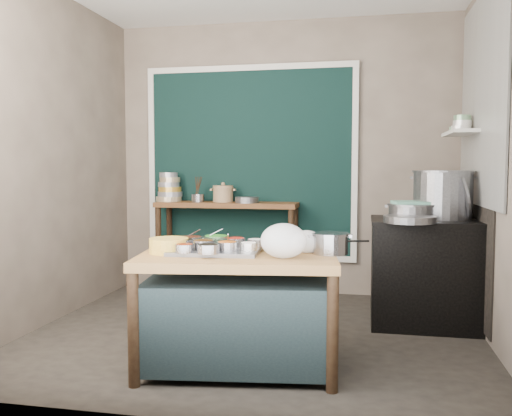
% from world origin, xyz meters
% --- Properties ---
extents(floor, '(3.50, 3.00, 0.02)m').
position_xyz_m(floor, '(0.00, 0.00, -0.01)').
color(floor, '#2E2923').
rests_on(floor, ground).
extents(back_wall, '(3.50, 0.02, 2.80)m').
position_xyz_m(back_wall, '(0.00, 1.51, 1.40)').
color(back_wall, '#7A6B5E').
rests_on(back_wall, floor).
extents(left_wall, '(0.02, 3.00, 2.80)m').
position_xyz_m(left_wall, '(-1.76, 0.00, 1.40)').
color(left_wall, '#7A6B5E').
rests_on(left_wall, floor).
extents(right_wall, '(0.02, 3.00, 2.80)m').
position_xyz_m(right_wall, '(1.76, 0.00, 1.40)').
color(right_wall, '#7A6B5E').
rests_on(right_wall, floor).
extents(curtain_panel, '(2.10, 0.02, 1.90)m').
position_xyz_m(curtain_panel, '(-0.35, 1.47, 1.35)').
color(curtain_panel, black).
rests_on(curtain_panel, back_wall).
extents(curtain_frame, '(2.22, 0.03, 2.02)m').
position_xyz_m(curtain_frame, '(-0.35, 1.46, 1.35)').
color(curtain_frame, beige).
rests_on(curtain_frame, back_wall).
extents(tile_panel, '(0.02, 1.70, 1.70)m').
position_xyz_m(tile_panel, '(1.74, 0.55, 1.85)').
color(tile_panel, '#B2B2AA').
rests_on(tile_panel, right_wall).
extents(soot_patch, '(0.01, 1.30, 1.30)m').
position_xyz_m(soot_patch, '(1.74, 0.65, 0.70)').
color(soot_patch, black).
rests_on(soot_patch, right_wall).
extents(wall_shelf, '(0.22, 0.70, 0.03)m').
position_xyz_m(wall_shelf, '(1.63, 0.85, 1.60)').
color(wall_shelf, beige).
rests_on(wall_shelf, right_wall).
extents(prep_table, '(1.33, 0.88, 0.75)m').
position_xyz_m(prep_table, '(0.04, -0.75, 0.38)').
color(prep_table, olive).
rests_on(prep_table, floor).
extents(back_counter, '(1.45, 0.40, 0.95)m').
position_xyz_m(back_counter, '(-0.55, 1.28, 0.47)').
color(back_counter, '#573118').
rests_on(back_counter, floor).
extents(stove_block, '(0.90, 0.68, 0.85)m').
position_xyz_m(stove_block, '(1.35, 0.55, 0.42)').
color(stove_block, black).
rests_on(stove_block, floor).
extents(stove_top, '(0.92, 0.69, 0.03)m').
position_xyz_m(stove_top, '(1.35, 0.55, 0.86)').
color(stove_top, black).
rests_on(stove_top, stove_block).
extents(condiment_tray, '(0.60, 0.45, 0.03)m').
position_xyz_m(condiment_tray, '(-0.11, -0.71, 0.76)').
color(condiment_tray, gray).
rests_on(condiment_tray, prep_table).
extents(condiment_bowls, '(0.60, 0.47, 0.07)m').
position_xyz_m(condiment_bowls, '(-0.14, -0.70, 0.81)').
color(condiment_bowls, gray).
rests_on(condiment_bowls, condiment_tray).
extents(yellow_basin, '(0.30, 0.30, 0.10)m').
position_xyz_m(yellow_basin, '(-0.41, -0.78, 0.80)').
color(yellow_basin, '#F0BB45').
rests_on(yellow_basin, prep_table).
extents(saucepan, '(0.30, 0.30, 0.13)m').
position_xyz_m(saucepan, '(0.62, -0.60, 0.82)').
color(saucepan, gray).
rests_on(saucepan, prep_table).
extents(plastic_bag_a, '(0.36, 0.33, 0.21)m').
position_xyz_m(plastic_bag_a, '(0.35, -0.83, 0.86)').
color(plastic_bag_a, white).
rests_on(plastic_bag_a, prep_table).
extents(plastic_bag_b, '(0.22, 0.19, 0.15)m').
position_xyz_m(plastic_bag_b, '(0.47, -0.60, 0.82)').
color(plastic_bag_b, white).
rests_on(plastic_bag_b, prep_table).
extents(bowl_stack, '(0.27, 0.27, 0.30)m').
position_xyz_m(bowl_stack, '(-1.18, 1.31, 1.08)').
color(bowl_stack, tan).
rests_on(bowl_stack, back_counter).
extents(utensil_cup, '(0.16, 0.16, 0.08)m').
position_xyz_m(utensil_cup, '(-0.86, 1.27, 0.99)').
color(utensil_cup, gray).
rests_on(utensil_cup, back_counter).
extents(ceramic_crock, '(0.22, 0.22, 0.15)m').
position_xyz_m(ceramic_crock, '(-0.60, 1.31, 1.02)').
color(ceramic_crock, '#91714F').
rests_on(ceramic_crock, back_counter).
extents(wide_bowl, '(0.30, 0.30, 0.06)m').
position_xyz_m(wide_bowl, '(-0.33, 1.22, 0.98)').
color(wide_bowl, gray).
rests_on(wide_bowl, back_counter).
extents(stock_pot, '(0.57, 0.57, 0.40)m').
position_xyz_m(stock_pot, '(1.47, 0.62, 1.08)').
color(stock_pot, gray).
rests_on(stock_pot, stove_top).
extents(pot_lid, '(0.13, 0.41, 0.40)m').
position_xyz_m(pot_lid, '(1.61, 0.54, 1.08)').
color(pot_lid, gray).
rests_on(pot_lid, stove_top).
extents(steamer, '(0.43, 0.43, 0.13)m').
position_xyz_m(steamer, '(1.21, 0.50, 0.94)').
color(steamer, gray).
rests_on(steamer, stove_top).
extents(green_cloth, '(0.33, 0.28, 0.02)m').
position_xyz_m(green_cloth, '(1.21, 0.50, 1.02)').
color(green_cloth, '#559078').
rests_on(green_cloth, steamer).
extents(shallow_pan, '(0.44, 0.44, 0.05)m').
position_xyz_m(shallow_pan, '(1.17, 0.22, 0.91)').
color(shallow_pan, gray).
rests_on(shallow_pan, stove_top).
extents(shelf_bowl_stack, '(0.16, 0.16, 0.13)m').
position_xyz_m(shelf_bowl_stack, '(1.63, 0.81, 1.68)').
color(shelf_bowl_stack, silver).
rests_on(shelf_bowl_stack, wall_shelf).
extents(shelf_bowl_green, '(0.14, 0.14, 0.05)m').
position_xyz_m(shelf_bowl_green, '(1.63, 1.02, 1.64)').
color(shelf_bowl_green, gray).
rests_on(shelf_bowl_green, wall_shelf).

